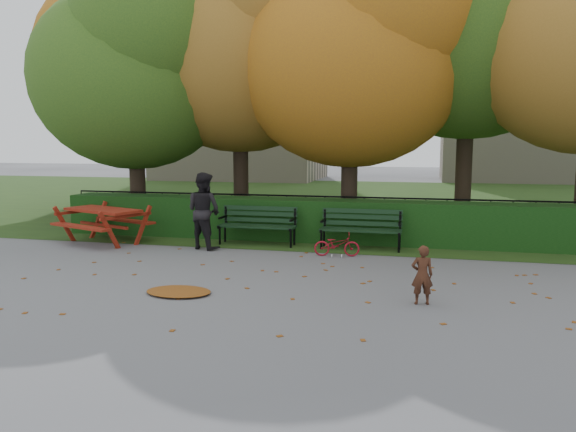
% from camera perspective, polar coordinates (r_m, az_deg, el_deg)
% --- Properties ---
extents(ground, '(90.00, 90.00, 0.00)m').
position_cam_1_polar(ground, '(9.36, -1.86, -7.22)').
color(ground, slate).
rests_on(ground, ground).
extents(grass_strip, '(90.00, 90.00, 0.00)m').
position_cam_1_polar(grass_strip, '(22.97, 7.44, 1.57)').
color(grass_strip, '#213B15').
rests_on(grass_strip, ground).
extents(building_left, '(10.00, 7.00, 15.00)m').
position_cam_1_polar(building_left, '(36.90, -4.79, 15.53)').
color(building_left, tan).
rests_on(building_left, ground).
extents(building_right, '(9.00, 6.00, 12.00)m').
position_cam_1_polar(building_right, '(37.32, 22.65, 12.58)').
color(building_right, tan).
rests_on(building_right, ground).
extents(hedge, '(13.00, 0.90, 1.00)m').
position_cam_1_polar(hedge, '(13.57, 3.18, -0.43)').
color(hedge, black).
rests_on(hedge, ground).
extents(iron_fence, '(14.00, 0.04, 1.02)m').
position_cam_1_polar(iron_fence, '(14.35, 3.75, 0.15)').
color(iron_fence, black).
rests_on(iron_fence, ground).
extents(tree_a, '(5.88, 5.60, 7.48)m').
position_cam_1_polar(tree_a, '(16.33, -14.83, 14.84)').
color(tree_a, black).
rests_on(tree_a, ground).
extents(tree_b, '(6.72, 6.40, 8.79)m').
position_cam_1_polar(tree_b, '(16.49, -4.02, 18.10)').
color(tree_b, black).
rests_on(tree_b, ground).
extents(tree_c, '(6.30, 6.00, 8.00)m').
position_cam_1_polar(tree_c, '(14.96, 7.65, 16.88)').
color(tree_c, black).
rests_on(tree_c, ground).
extents(tree_d, '(7.14, 6.80, 9.58)m').
position_cam_1_polar(tree_d, '(16.41, 19.53, 19.81)').
color(tree_d, black).
rests_on(tree_d, ground).
extents(tree_f, '(6.93, 6.60, 9.19)m').
position_cam_1_polar(tree_f, '(20.60, -14.89, 16.57)').
color(tree_f, black).
rests_on(tree_f, ground).
extents(bench_left, '(1.80, 0.57, 0.88)m').
position_cam_1_polar(bench_left, '(13.10, -3.06, -0.63)').
color(bench_left, black).
rests_on(bench_left, ground).
extents(bench_right, '(1.80, 0.57, 0.88)m').
position_cam_1_polar(bench_right, '(12.63, 7.44, -1.00)').
color(bench_right, black).
rests_on(bench_right, ground).
extents(picnic_table, '(2.34, 2.13, 0.93)m').
position_cam_1_polar(picnic_table, '(13.93, -18.27, -0.03)').
color(picnic_table, maroon).
rests_on(picnic_table, ground).
extents(leaf_pile, '(1.25, 1.07, 0.07)m').
position_cam_1_polar(leaf_pile, '(9.12, -11.05, -7.53)').
color(leaf_pile, '#67260D').
rests_on(leaf_pile, ground).
extents(leaf_scatter, '(9.00, 5.70, 0.01)m').
position_cam_1_polar(leaf_scatter, '(9.64, -1.38, -6.75)').
color(leaf_scatter, '#67260D').
rests_on(leaf_scatter, ground).
extents(child, '(0.36, 0.27, 0.89)m').
position_cam_1_polar(child, '(8.53, 13.47, -5.84)').
color(child, '#422215').
rests_on(child, ground).
extents(adult, '(1.01, 0.90, 1.71)m').
position_cam_1_polar(adult, '(12.64, -8.56, 0.53)').
color(adult, black).
rests_on(adult, ground).
extents(bicycle, '(0.98, 0.47, 0.50)m').
position_cam_1_polar(bicycle, '(11.80, 4.98, -2.90)').
color(bicycle, maroon).
rests_on(bicycle, ground).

